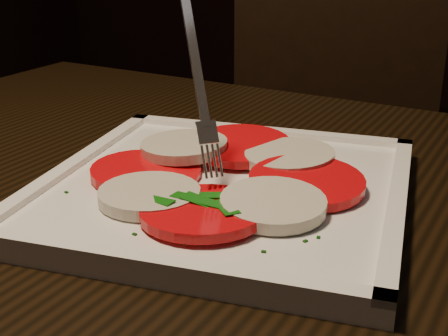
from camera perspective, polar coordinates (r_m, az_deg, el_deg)
The scene contains 5 objects.
table at distance 0.58m, azimuth 3.62°, elevation -13.35°, with size 1.29×0.94×0.75m.
chair at distance 1.27m, azimuth 9.46°, elevation 0.42°, with size 0.49×0.49×0.93m.
plate at distance 0.56m, azimuth 0.00°, elevation -2.13°, with size 0.32×0.32×0.01m, color white.
caprese_salad at distance 0.56m, azimuth 0.01°, elevation -0.62°, with size 0.25×0.25×0.02m.
fork at distance 0.55m, azimuth -2.61°, elevation 7.81°, with size 0.03×0.08×0.14m, color white, non-canonical shape.
Camera 1 is at (0.10, -0.67, 0.98)m, focal length 50.00 mm.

